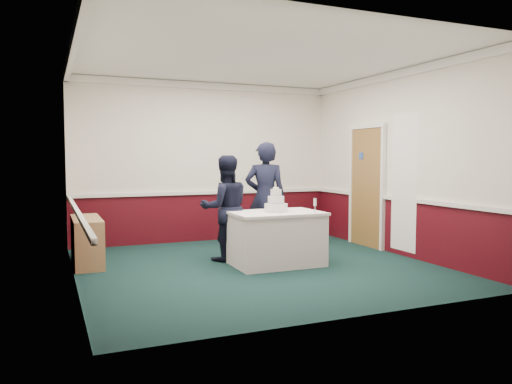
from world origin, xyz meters
name	(u,v)px	position (x,y,z in m)	size (l,w,h in m)	color
ground	(257,266)	(0.00, 0.00, 0.00)	(5.00, 5.00, 0.00)	#132E2C
room_shell	(247,133)	(0.08, 0.61, 1.97)	(5.00, 5.00, 3.00)	white
sideboard	(87,241)	(-2.28, 1.11, 0.35)	(0.41, 1.20, 0.70)	tan
cake_table	(276,238)	(0.30, 0.02, 0.40)	(1.32, 0.92, 0.79)	white
wedding_cake	(276,204)	(0.30, 0.02, 0.90)	(0.35, 0.35, 0.36)	white
cake_knife	(280,213)	(0.27, -0.18, 0.79)	(0.01, 0.22, 0.01)	silver
champagne_flute	(315,203)	(0.80, -0.26, 0.93)	(0.05, 0.05, 0.21)	silver
person_man	(225,208)	(-0.28, 0.60, 0.81)	(0.79, 0.61, 1.62)	black
person_woman	(265,198)	(0.52, 0.88, 0.92)	(0.67, 0.44, 1.84)	black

